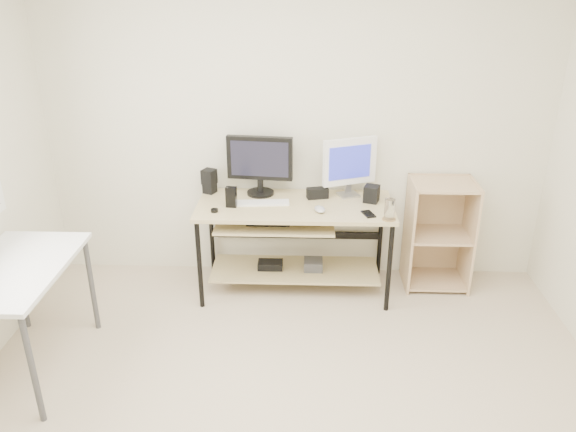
% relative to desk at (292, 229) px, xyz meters
% --- Properties ---
extents(room, '(4.01, 4.01, 2.62)m').
position_rel_desk_xyz_m(room, '(-0.11, -1.62, 0.78)').
color(room, '#C4B297').
rests_on(room, ground).
extents(desk, '(1.50, 0.65, 0.75)m').
position_rel_desk_xyz_m(desk, '(0.00, 0.00, 0.00)').
color(desk, tan).
rests_on(desk, ground).
extents(side_table, '(0.60, 1.00, 0.75)m').
position_rel_desk_xyz_m(side_table, '(-1.65, -1.06, 0.13)').
color(side_table, white).
rests_on(side_table, ground).
extents(shelf_unit, '(0.50, 0.40, 0.90)m').
position_rel_desk_xyz_m(shelf_unit, '(1.18, 0.16, -0.09)').
color(shelf_unit, tan).
rests_on(shelf_unit, ground).
extents(black_monitor, '(0.52, 0.22, 0.47)m').
position_rel_desk_xyz_m(black_monitor, '(-0.26, 0.20, 0.48)').
color(black_monitor, black).
rests_on(black_monitor, desk).
extents(white_imac, '(0.42, 0.20, 0.47)m').
position_rel_desk_xyz_m(white_imac, '(0.44, 0.19, 0.48)').
color(white_imac, silver).
rests_on(white_imac, desk).
extents(keyboard, '(0.41, 0.14, 0.01)m').
position_rel_desk_xyz_m(keyboard, '(-0.22, -0.00, 0.22)').
color(keyboard, white).
rests_on(keyboard, desk).
extents(mouse, '(0.11, 0.14, 0.04)m').
position_rel_desk_xyz_m(mouse, '(0.21, -0.15, 0.23)').
color(mouse, '#B8B8BD').
rests_on(mouse, desk).
extents(center_speaker, '(0.18, 0.11, 0.08)m').
position_rel_desk_xyz_m(center_speaker, '(0.20, 0.13, 0.25)').
color(center_speaker, black).
rests_on(center_speaker, desk).
extents(speaker_left, '(0.13, 0.13, 0.19)m').
position_rel_desk_xyz_m(speaker_left, '(-0.67, 0.21, 0.31)').
color(speaker_left, black).
rests_on(speaker_left, desk).
extents(speaker_right, '(0.14, 0.14, 0.13)m').
position_rel_desk_xyz_m(speaker_right, '(0.61, 0.07, 0.28)').
color(speaker_right, black).
rests_on(speaker_right, desk).
extents(audio_controller, '(0.08, 0.06, 0.16)m').
position_rel_desk_xyz_m(audio_controller, '(-0.45, -0.07, 0.29)').
color(audio_controller, black).
rests_on(audio_controller, desk).
extents(volume_puck, '(0.06, 0.06, 0.02)m').
position_rel_desk_xyz_m(volume_puck, '(-0.57, -0.18, 0.22)').
color(volume_puck, black).
rests_on(volume_puck, desk).
extents(smartphone, '(0.11, 0.15, 0.01)m').
position_rel_desk_xyz_m(smartphone, '(0.57, -0.19, 0.22)').
color(smartphone, black).
rests_on(smartphone, desk).
extents(coaster, '(0.12, 0.12, 0.01)m').
position_rel_desk_xyz_m(coaster, '(0.71, -0.27, 0.21)').
color(coaster, olive).
rests_on(coaster, desk).
extents(drinking_glass, '(0.09, 0.09, 0.15)m').
position_rel_desk_xyz_m(drinking_glass, '(0.71, -0.27, 0.29)').
color(drinking_glass, white).
rests_on(drinking_glass, coaster).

